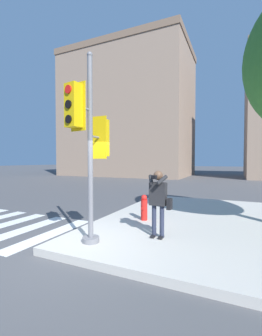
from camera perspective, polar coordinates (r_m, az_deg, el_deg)
ground_plane at (r=5.61m, az=-15.89°, el=-19.60°), size 160.00×160.00×0.00m
sidewalk_corner at (r=7.70m, az=25.24°, el=-13.03°), size 8.00×8.00×0.17m
traffic_signal_pole at (r=5.22m, az=-10.54°, el=7.61°), size 0.47×1.29×4.31m
person_photographer at (r=5.54m, az=7.00°, el=-7.46°), size 0.58×0.54×1.63m
fire_hydrant at (r=7.17m, az=3.34°, el=-9.99°), size 0.21×0.27×0.80m
building_left at (r=32.59m, az=-0.66°, el=13.37°), size 16.94×10.90×17.02m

